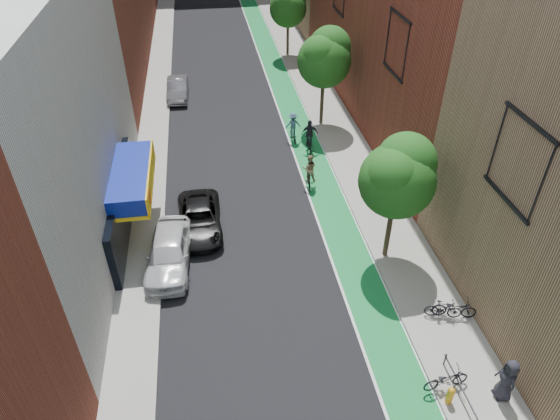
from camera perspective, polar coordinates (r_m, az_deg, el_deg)
name	(u,v)px	position (r m, az deg, el deg)	size (l,w,h in m)	color
bike_lane	(293,114)	(37.30, 1.54, 10.95)	(2.00, 68.00, 0.01)	#157933
sidewalk_left	(155,123)	(36.95, -14.13, 9.67)	(2.00, 68.00, 0.15)	gray
sidewalk_right	(327,110)	(37.77, 5.35, 11.26)	(3.00, 68.00, 0.15)	gray
building_left_white	(5,132)	(24.97, -28.91, 7.77)	(8.00, 20.00, 12.00)	silver
tree_near	(399,175)	(22.04, 13.41, 3.90)	(3.40, 3.36, 6.42)	#332619
tree_mid	(325,56)	(33.95, 5.16, 17.09)	(3.55, 3.53, 6.74)	#332619
tree_far	(288,5)	(47.18, 0.97, 22.37)	(3.30, 3.25, 6.21)	#332619
parked_car_white	(169,252)	(23.82, -12.58, -4.71)	(1.95, 4.85, 1.65)	silver
parked_car_black	(199,219)	(25.80, -9.20, -0.98)	(2.19, 4.76, 1.32)	black
parked_car_silver	(178,89)	(40.40, -11.62, 13.41)	(1.50, 4.30, 1.42)	gray
cyclist_lane_near	(309,173)	(28.62, 3.36, 4.19)	(0.90, 1.66, 2.03)	black
cyclist_lane_mid	(310,139)	(32.17, 3.41, 8.08)	(1.09, 1.68, 2.14)	black
cyclist_lane_far	(293,128)	(33.33, 1.50, 9.35)	(1.08, 1.51, 1.97)	black
parked_bike_near	(446,379)	(19.91, 18.47, -17.88)	(0.61, 1.76, 0.92)	black
parked_bike_mid	(443,309)	(22.12, 18.17, -10.70)	(0.43, 1.53, 0.92)	black
parked_bike_far	(454,308)	(22.28, 19.31, -10.54)	(0.63, 1.82, 0.96)	black
pedestrian	(507,380)	(20.04, 24.50, -17.24)	(0.92, 0.60, 1.88)	black
fire_hydrant	(450,395)	(19.64, 18.88, -19.36)	(0.27, 0.27, 0.77)	orange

